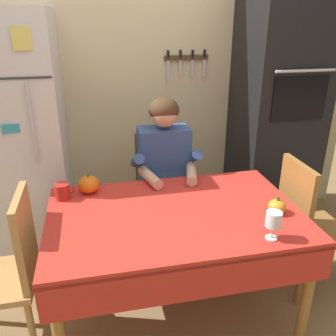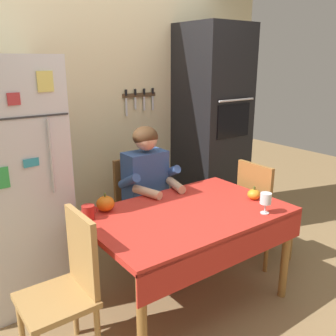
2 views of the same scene
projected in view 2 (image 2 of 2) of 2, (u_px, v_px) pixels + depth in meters
name	position (u px, v px, depth m)	size (l,w,h in m)	color
ground_plane	(195.00, 308.00, 2.73)	(10.00, 10.00, 0.00)	#93754C
back_wall_assembly	(107.00, 111.00, 3.43)	(3.70, 0.13, 2.60)	beige
refrigerator	(11.00, 184.00, 2.68)	(0.68, 0.71, 1.80)	silver
wall_oven	(211.00, 131.00, 3.80)	(0.60, 0.64, 2.10)	black
dining_table	(189.00, 223.00, 2.61)	(1.40, 0.90, 0.74)	#9E6B33
chair_behind_person	(139.00, 205.00, 3.30)	(0.40, 0.40, 0.93)	brown
seated_person	(150.00, 187.00, 3.09)	(0.47, 0.55, 1.25)	#38384C
chair_right_side	(260.00, 208.00, 3.24)	(0.40, 0.40, 0.93)	#9E6B33
chair_left_side	(68.00, 284.00, 2.15)	(0.40, 0.40, 0.93)	tan
coffee_mug	(88.00, 212.00, 2.46)	(0.11, 0.09, 0.10)	#B2231E
wine_glass	(266.00, 199.00, 2.53)	(0.08, 0.08, 0.15)	white
pumpkin_large	(254.00, 194.00, 2.81)	(0.10, 0.10, 0.10)	orange
pumpkin_medium	(105.00, 204.00, 2.59)	(0.13, 0.13, 0.13)	orange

